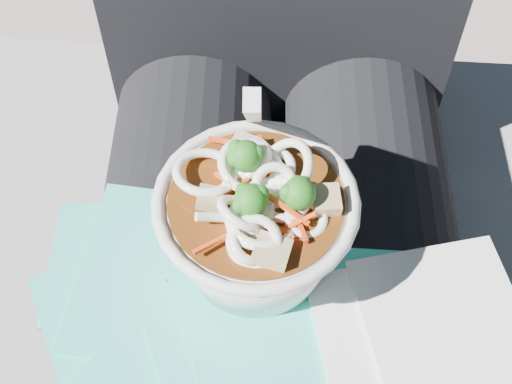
{
  "coord_description": "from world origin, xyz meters",
  "views": [
    {
      "loc": [
        -0.01,
        -0.27,
        1.13
      ],
      "look_at": [
        -0.02,
        -0.0,
        0.74
      ],
      "focal_mm": 50.0,
      "sensor_mm": 36.0,
      "label": 1
    }
  ],
  "objects_px": {
    "lap": "(277,309)",
    "plastic_bag": "(246,342)",
    "udon_bowl": "(256,221)",
    "person_body": "(278,209)",
    "stone_ledge": "(272,306)"
  },
  "relations": [
    {
      "from": "stone_ledge",
      "to": "plastic_bag",
      "type": "height_order",
      "value": "plastic_bag"
    },
    {
      "from": "person_body",
      "to": "plastic_bag",
      "type": "distance_m",
      "value": 0.18
    },
    {
      "from": "stone_ledge",
      "to": "lap",
      "type": "xyz_separation_m",
      "value": [
        0.0,
        -0.15,
        0.32
      ]
    },
    {
      "from": "lap",
      "to": "plastic_bag",
      "type": "xyz_separation_m",
      "value": [
        -0.02,
        -0.07,
        0.09
      ]
    },
    {
      "from": "lap",
      "to": "udon_bowl",
      "type": "xyz_separation_m",
      "value": [
        -0.02,
        -0.0,
        0.15
      ]
    },
    {
      "from": "plastic_bag",
      "to": "udon_bowl",
      "type": "distance_m",
      "value": 0.09
    },
    {
      "from": "stone_ledge",
      "to": "plastic_bag",
      "type": "xyz_separation_m",
      "value": [
        -0.02,
        -0.22,
        0.41
      ]
    },
    {
      "from": "udon_bowl",
      "to": "stone_ledge",
      "type": "bearing_deg",
      "value": 83.15
    },
    {
      "from": "stone_ledge",
      "to": "person_body",
      "type": "distance_m",
      "value": 0.34
    },
    {
      "from": "person_body",
      "to": "plastic_bag",
      "type": "xyz_separation_m",
      "value": [
        -0.02,
        -0.16,
        0.07
      ]
    },
    {
      "from": "lap",
      "to": "plastic_bag",
      "type": "height_order",
      "value": "plastic_bag"
    },
    {
      "from": "lap",
      "to": "udon_bowl",
      "type": "height_order",
      "value": "udon_bowl"
    },
    {
      "from": "udon_bowl",
      "to": "person_body",
      "type": "bearing_deg",
      "value": 79.08
    },
    {
      "from": "udon_bowl",
      "to": "lap",
      "type": "bearing_deg",
      "value": 8.98
    },
    {
      "from": "stone_ledge",
      "to": "udon_bowl",
      "type": "distance_m",
      "value": 0.49
    }
  ]
}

